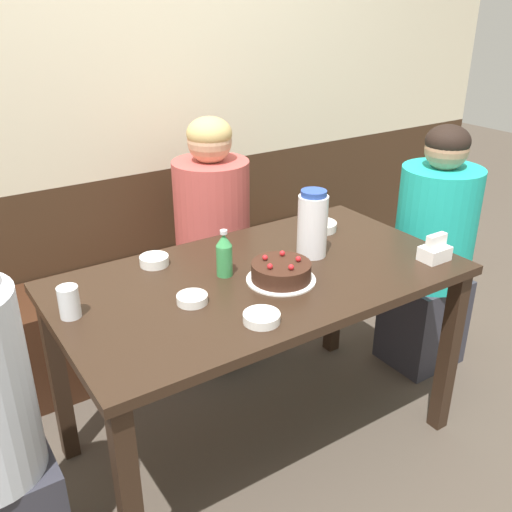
% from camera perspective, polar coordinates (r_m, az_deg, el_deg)
% --- Properties ---
extents(ground_plane, '(12.00, 12.00, 0.00)m').
position_cam_1_polar(ground_plane, '(2.50, 0.39, -17.73)').
color(ground_plane, '#4C4238').
extents(back_wall, '(4.80, 0.04, 2.50)m').
position_cam_1_polar(back_wall, '(2.81, -11.97, 15.23)').
color(back_wall, '#3D2819').
rests_on(back_wall, ground_plane).
extents(bench_seat, '(1.92, 0.38, 0.47)m').
position_cam_1_polar(bench_seat, '(2.96, -8.62, -5.00)').
color(bench_seat, '#381E11').
rests_on(bench_seat, ground_plane).
extents(dining_table, '(1.47, 0.80, 0.77)m').
position_cam_1_polar(dining_table, '(2.11, 0.45, -4.15)').
color(dining_table, black).
rests_on(dining_table, ground_plane).
extents(birthday_cake, '(0.25, 0.25, 0.09)m').
position_cam_1_polar(birthday_cake, '(2.01, 2.53, -1.60)').
color(birthday_cake, white).
rests_on(birthday_cake, dining_table).
extents(water_pitcher, '(0.12, 0.12, 0.26)m').
position_cam_1_polar(water_pitcher, '(2.18, 5.67, 3.20)').
color(water_pitcher, white).
rests_on(water_pitcher, dining_table).
extents(soju_bottle, '(0.06, 0.06, 0.17)m').
position_cam_1_polar(soju_bottle, '(2.03, -3.20, 0.17)').
color(soju_bottle, '#388E4C').
rests_on(soju_bottle, dining_table).
extents(napkin_holder, '(0.11, 0.08, 0.11)m').
position_cam_1_polar(napkin_holder, '(2.26, 17.45, 0.50)').
color(napkin_holder, white).
rests_on(napkin_holder, dining_table).
extents(bowl_soup_white, '(0.11, 0.11, 0.04)m').
position_cam_1_polar(bowl_soup_white, '(2.16, -10.14, -0.45)').
color(bowl_soup_white, white).
rests_on(bowl_soup_white, dining_table).
extents(bowl_rice_small, '(0.12, 0.12, 0.03)m').
position_cam_1_polar(bowl_rice_small, '(1.77, 0.57, -6.19)').
color(bowl_rice_small, white).
rests_on(bowl_rice_small, dining_table).
extents(bowl_side_dish, '(0.15, 0.15, 0.04)m').
position_cam_1_polar(bowl_side_dish, '(2.46, 6.37, 2.99)').
color(bowl_side_dish, white).
rests_on(bowl_side_dish, dining_table).
extents(bowl_sauce_shallow, '(0.10, 0.10, 0.03)m').
position_cam_1_polar(bowl_sauce_shallow, '(1.88, -6.40, -4.28)').
color(bowl_sauce_shallow, white).
rests_on(bowl_sauce_shallow, dining_table).
extents(glass_water_tall, '(0.07, 0.07, 0.10)m').
position_cam_1_polar(glass_water_tall, '(1.87, -18.19, -4.39)').
color(glass_water_tall, silver).
rests_on(glass_water_tall, dining_table).
extents(person_teal_shirt, '(0.35, 0.35, 1.21)m').
position_cam_1_polar(person_teal_shirt, '(2.73, -4.30, 0.95)').
color(person_teal_shirt, '#33333D').
rests_on(person_teal_shirt, ground_plane).
extents(person_grey_tee, '(0.36, 0.36, 1.19)m').
position_cam_1_polar(person_grey_tee, '(2.79, 17.17, 0.17)').
color(person_grey_tee, '#33333D').
rests_on(person_grey_tee, ground_plane).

